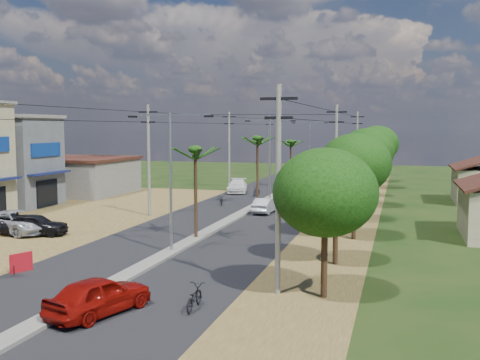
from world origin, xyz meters
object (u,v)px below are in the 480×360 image
(car_parked_dark, at_px, (35,225))
(moto_rider_east, at_px, (194,298))
(car_silver_mid, at_px, (265,206))
(roadside_sign, at_px, (21,263))
(car_white_far, at_px, (237,186))
(car_red_near, at_px, (99,296))
(car_parked_silver, at_px, (16,223))

(car_parked_dark, relative_size, moto_rider_east, 2.33)
(car_silver_mid, relative_size, roadside_sign, 3.40)
(car_white_far, bearing_deg, car_red_near, -93.57)
(roadside_sign, bearing_deg, car_silver_mid, 95.43)
(car_silver_mid, xyz_separation_m, car_white_far, (-6.36, 13.40, 0.08))
(car_parked_silver, bearing_deg, car_white_far, -1.85)
(car_parked_silver, distance_m, roadside_sign, 11.01)
(car_white_far, distance_m, car_parked_dark, 27.82)
(car_parked_silver, distance_m, car_parked_dark, 1.69)
(car_parked_dark, height_order, roadside_sign, car_parked_dark)
(car_parked_silver, bearing_deg, car_red_near, -119.18)
(moto_rider_east, bearing_deg, car_red_near, 21.94)
(car_red_near, height_order, roadside_sign, car_red_near)
(car_white_far, bearing_deg, moto_rider_east, -88.52)
(car_parked_silver, bearing_deg, roadside_sign, -126.87)
(car_white_far, distance_m, roadside_sign, 35.45)
(car_silver_mid, distance_m, car_parked_silver, 19.51)
(car_red_near, relative_size, car_parked_silver, 0.80)
(car_red_near, height_order, moto_rider_east, car_red_near)
(car_white_far, relative_size, moto_rider_east, 2.69)
(car_parked_dark, distance_m, roadside_sign, 9.82)
(car_red_near, xyz_separation_m, car_white_far, (-6.16, 40.04, -0.03))
(car_silver_mid, xyz_separation_m, car_parked_dark, (-12.45, -13.75, 0.09))
(car_red_near, distance_m, car_silver_mid, 26.64)
(car_white_far, xyz_separation_m, car_parked_dark, (-6.08, -27.14, 0.01))
(car_red_near, relative_size, car_white_far, 0.89)
(car_red_near, distance_m, roadside_sign, 8.38)
(car_silver_mid, relative_size, car_white_far, 0.78)
(car_parked_silver, relative_size, moto_rider_east, 3.01)
(car_white_far, bearing_deg, roadside_sign, -103.67)
(car_red_near, distance_m, car_parked_silver, 19.15)
(car_silver_mid, distance_m, car_white_far, 14.83)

